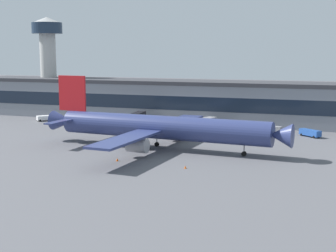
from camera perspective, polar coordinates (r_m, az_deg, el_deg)
ground_plane at (r=121.63m, az=-7.34°, el=-2.31°), size 600.00×600.00×0.00m
terminal_building at (r=164.94m, az=0.24°, el=3.00°), size 143.76×16.55×13.47m
airliner at (r=116.11m, az=-1.07°, el=-0.15°), size 61.45×52.71×16.92m
control_tower at (r=188.94m, az=-13.75°, el=8.07°), size 11.09×11.09×35.43m
pushback_tractor at (r=169.12m, az=-14.18°, el=0.93°), size 5.19×5.27×1.75m
catering_truck at (r=154.23m, az=-3.40°, el=0.93°), size 3.23×7.40×4.15m
baggage_tug at (r=161.09m, az=-11.57°, el=0.66°), size 2.46×3.81×1.85m
crew_van at (r=151.52m, az=0.08°, el=0.48°), size 4.64×5.57×2.55m
follow_me_car at (r=143.45m, az=12.09°, el=-0.32°), size 4.64×2.56×1.85m
fuel_truck at (r=146.54m, az=4.37°, el=0.35°), size 4.95×8.84×3.35m
belt_loader at (r=138.73m, az=16.19°, el=-0.75°), size 6.20×5.64×1.95m
traffic_cone_0 at (r=97.62m, az=2.02°, el=-4.78°), size 0.48×0.48×0.60m
traffic_cone_1 at (r=104.65m, az=-5.90°, el=-3.89°), size 0.51×0.51×0.64m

